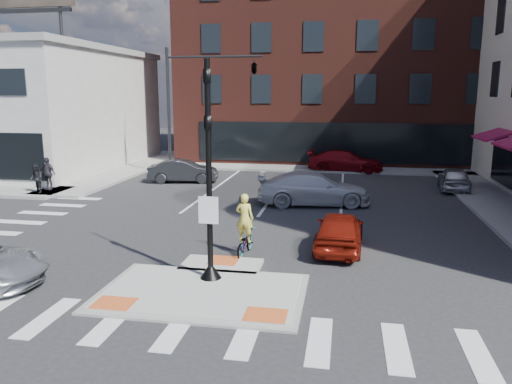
% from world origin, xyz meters
% --- Properties ---
extents(ground, '(120.00, 120.00, 0.00)m').
position_xyz_m(ground, '(0.00, 0.00, 0.00)').
color(ground, '#28282B').
rests_on(ground, ground).
extents(refuge_island, '(5.40, 4.65, 0.13)m').
position_xyz_m(refuge_island, '(0.00, -0.26, 0.05)').
color(refuge_island, gray).
rests_on(refuge_island, ground).
extents(sidewalk_nw, '(23.50, 20.50, 0.15)m').
position_xyz_m(sidewalk_nw, '(-16.76, 15.29, 0.08)').
color(sidewalk_nw, gray).
rests_on(sidewalk_nw, ground).
extents(sidewalk_n, '(26.00, 3.00, 0.15)m').
position_xyz_m(sidewalk_n, '(3.00, 22.00, 0.07)').
color(sidewalk_n, gray).
rests_on(sidewalk_n, ground).
extents(building_n, '(24.40, 18.40, 15.50)m').
position_xyz_m(building_n, '(3.00, 31.99, 7.80)').
color(building_n, '#501F19').
rests_on(building_n, ground).
extents(building_far_left, '(10.00, 12.00, 10.00)m').
position_xyz_m(building_far_left, '(-4.00, 52.00, 5.00)').
color(building_far_left, slate).
rests_on(building_far_left, ground).
extents(building_far_right, '(12.00, 12.00, 12.00)m').
position_xyz_m(building_far_right, '(9.00, 54.00, 6.00)').
color(building_far_right, brown).
rests_on(building_far_right, ground).
extents(signal_pole, '(0.60, 0.60, 5.98)m').
position_xyz_m(signal_pole, '(0.00, 0.40, 2.36)').
color(signal_pole, black).
rests_on(signal_pole, refuge_island).
extents(mast_arm_signal, '(6.10, 2.24, 8.00)m').
position_xyz_m(mast_arm_signal, '(-3.47, 18.00, 6.21)').
color(mast_arm_signal, black).
rests_on(mast_arm_signal, ground).
extents(red_sedan, '(1.74, 3.93, 1.31)m').
position_xyz_m(red_sedan, '(3.50, 4.08, 0.66)').
color(red_sedan, maroon).
rests_on(red_sedan, ground).
extents(white_pickup, '(5.57, 2.96, 1.54)m').
position_xyz_m(white_pickup, '(2.18, 10.87, 0.77)').
color(white_pickup, silver).
rests_on(white_pickup, ground).
extents(bg_car_dark, '(4.27, 2.13, 1.35)m').
position_xyz_m(bg_car_dark, '(-5.86, 15.65, 0.67)').
color(bg_car_dark, '#25262A').
rests_on(bg_car_dark, ground).
extents(bg_car_silver, '(1.88, 3.92, 1.29)m').
position_xyz_m(bg_car_silver, '(9.50, 15.87, 0.65)').
color(bg_car_silver, '#B8BAC0').
rests_on(bg_car_silver, ground).
extents(bg_car_red, '(5.11, 2.27, 1.46)m').
position_xyz_m(bg_car_red, '(3.61, 21.43, 0.73)').
color(bg_car_red, maroon).
rests_on(bg_car_red, ground).
extents(cyclist, '(0.69, 1.64, 2.06)m').
position_xyz_m(cyclist, '(0.47, 2.90, 0.69)').
color(cyclist, '#3F3F44').
rests_on(cyclist, ground).
extents(pedestrian_a, '(0.92, 0.87, 1.51)m').
position_xyz_m(pedestrian_a, '(-12.00, 10.41, 0.90)').
color(pedestrian_a, black).
rests_on(pedestrian_a, sidewalk_nw).
extents(pedestrian_b, '(1.09, 0.65, 1.74)m').
position_xyz_m(pedestrian_b, '(-12.00, 11.41, 1.02)').
color(pedestrian_b, '#302C36').
rests_on(pedestrian_b, sidewalk_nw).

